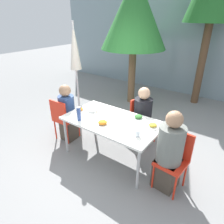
# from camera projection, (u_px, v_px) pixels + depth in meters

# --- Properties ---
(ground_plane) EXTENTS (24.00, 24.00, 0.00)m
(ground_plane) POSITION_uv_depth(u_px,v_px,m) (112.00, 155.00, 3.69)
(ground_plane) COLOR gray
(building_facade) EXTENTS (10.00, 0.20, 3.00)m
(building_facade) POSITION_uv_depth(u_px,v_px,m) (192.00, 46.00, 6.00)
(building_facade) COLOR gray
(building_facade) RESTS_ON ground
(dining_table) EXTENTS (1.62, 0.92, 0.75)m
(dining_table) POSITION_uv_depth(u_px,v_px,m) (112.00, 123.00, 3.38)
(dining_table) COLOR white
(dining_table) RESTS_ON ground
(chair_left) EXTENTS (0.42, 0.42, 0.89)m
(chair_left) POSITION_uv_depth(u_px,v_px,m) (63.00, 117.00, 3.94)
(chair_left) COLOR red
(chair_left) RESTS_ON ground
(person_left) EXTENTS (0.31, 0.31, 1.17)m
(person_left) POSITION_uv_depth(u_px,v_px,m) (67.00, 114.00, 3.96)
(person_left) COLOR #473D33
(person_left) RESTS_ON ground
(chair_right) EXTENTS (0.43, 0.43, 0.89)m
(chair_right) POSITION_uv_depth(u_px,v_px,m) (174.00, 156.00, 2.85)
(chair_right) COLOR red
(chair_right) RESTS_ON ground
(person_right) EXTENTS (0.36, 0.36, 1.25)m
(person_right) POSITION_uv_depth(u_px,v_px,m) (169.00, 154.00, 2.80)
(person_right) COLOR #473D33
(person_right) RESTS_ON ground
(chair_far) EXTENTS (0.50, 0.50, 0.89)m
(chair_far) POSITION_uv_depth(u_px,v_px,m) (141.00, 117.00, 3.94)
(chair_far) COLOR red
(chair_far) RESTS_ON ground
(person_far) EXTENTS (0.38, 0.38, 1.17)m
(person_far) POSITION_uv_depth(u_px,v_px,m) (142.00, 118.00, 3.85)
(person_far) COLOR #473D33
(person_far) RESTS_ON ground
(closed_umbrella) EXTENTS (0.36, 0.36, 2.24)m
(closed_umbrella) POSITION_uv_depth(u_px,v_px,m) (75.00, 56.00, 4.26)
(closed_umbrella) COLOR #333333
(closed_umbrella) RESTS_ON ground
(plate_0) EXTENTS (0.22, 0.22, 0.06)m
(plate_0) POSITION_uv_depth(u_px,v_px,m) (80.00, 110.00, 3.66)
(plate_0) COLOR white
(plate_0) RESTS_ON dining_table
(plate_1) EXTENTS (0.25, 0.25, 0.07)m
(plate_1) POSITION_uv_depth(u_px,v_px,m) (138.00, 117.00, 3.39)
(plate_1) COLOR white
(plate_1) RESTS_ON dining_table
(plate_2) EXTENTS (0.23, 0.23, 0.06)m
(plate_2) POSITION_uv_depth(u_px,v_px,m) (153.00, 126.00, 3.14)
(plate_2) COLOR white
(plate_2) RESTS_ON dining_table
(plate_3) EXTENTS (0.27, 0.27, 0.07)m
(plate_3) POSITION_uv_depth(u_px,v_px,m) (103.00, 123.00, 3.20)
(plate_3) COLOR white
(plate_3) RESTS_ON dining_table
(bottle) EXTENTS (0.07, 0.07, 0.24)m
(bottle) POSITION_uv_depth(u_px,v_px,m) (79.00, 114.00, 3.30)
(bottle) COLOR #334C8E
(bottle) RESTS_ON dining_table
(drinking_cup) EXTENTS (0.08, 0.08, 0.09)m
(drinking_cup) POSITION_uv_depth(u_px,v_px,m) (138.00, 133.00, 2.90)
(drinking_cup) COLOR silver
(drinking_cup) RESTS_ON dining_table
(salad_bowl) EXTENTS (0.19, 0.19, 0.05)m
(salad_bowl) POSITION_uv_depth(u_px,v_px,m) (93.00, 110.00, 3.66)
(salad_bowl) COLOR white
(salad_bowl) RESTS_ON dining_table
(tree_behind_left) EXTENTS (1.70, 1.70, 3.27)m
(tree_behind_left) POSITION_uv_depth(u_px,v_px,m) (135.00, 13.00, 4.94)
(tree_behind_left) COLOR brown
(tree_behind_left) RESTS_ON ground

